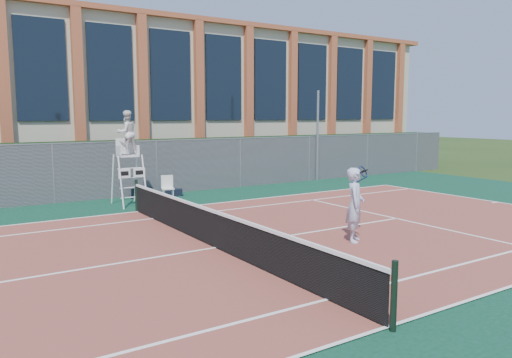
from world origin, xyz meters
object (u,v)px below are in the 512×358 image
plastic_chair (167,186)px  tennis_player (355,205)px  steel_pole (317,136)px  umpire_chair (127,136)px

plastic_chair → tennis_player: bearing=-79.8°
steel_pole → plastic_chair: 8.97m
steel_pole → umpire_chair: steel_pole is taller
umpire_chair → tennis_player: size_ratio=1.82×
steel_pole → plastic_chair: steel_pole is taller
umpire_chair → plastic_chair: umpire_chair is taller
plastic_chair → tennis_player: tennis_player is taller
umpire_chair → tennis_player: umpire_chair is taller
umpire_chair → tennis_player: bearing=-70.0°
steel_pole → plastic_chair: bearing=-169.6°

